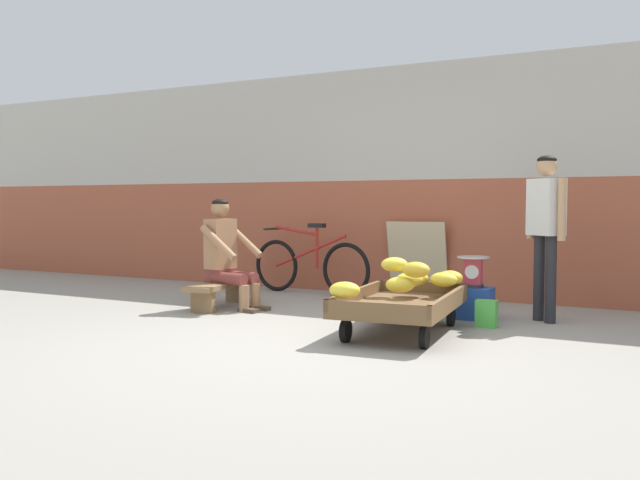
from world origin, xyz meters
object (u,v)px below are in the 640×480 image
low_bench (221,288)px  shopping_bag (487,314)px  sign_board (417,260)px  customer_adult (546,219)px  banana_cart (402,305)px  vendor_seated (227,254)px  bicycle_near_left (310,265)px  plastic_crate (473,303)px  weighing_scale (473,271)px

low_bench → shopping_bag: low_bench is taller
sign_board → customer_adult: customer_adult is taller
sign_board → banana_cart: bearing=-74.1°
sign_board → vendor_seated: bearing=-131.7°
banana_cart → sign_board: (-0.61, 2.15, 0.20)m
low_bench → bicycle_near_left: 1.38m
banana_cart → low_bench: size_ratio=1.33×
low_bench → sign_board: bearing=46.5°
customer_adult → shopping_bag: (-0.41, -0.52, -0.83)m
plastic_crate → bicycle_near_left: size_ratio=0.22×
banana_cart → weighing_scale: (0.34, 0.99, 0.21)m
banana_cart → sign_board: 2.24m
low_bench → banana_cart: bearing=-12.3°
vendor_seated → plastic_crate: (2.45, 0.53, -0.42)m
bicycle_near_left → customer_adult: (2.82, -0.66, 0.60)m
low_bench → weighing_scale: 2.60m
bicycle_near_left → vendor_seated: bearing=-100.9°
low_bench → shopping_bag: 2.76m
vendor_seated → bicycle_near_left: size_ratio=0.69×
banana_cart → low_bench: bearing=167.7°
customer_adult → bicycle_near_left: bearing=166.7°
customer_adult → shopping_bag: size_ratio=6.38×
weighing_scale → customer_adult: bearing=13.5°
banana_cart → shopping_bag: banana_cart is taller
sign_board → customer_adult: size_ratio=0.58×
bicycle_near_left → customer_adult: size_ratio=1.08×
vendor_seated → bicycle_near_left: (0.26, 1.34, -0.21)m
bicycle_near_left → sign_board: (1.24, 0.34, 0.09)m
weighing_scale → sign_board: size_ratio=0.34×
vendor_seated → shopping_bag: vendor_seated is taller
customer_adult → shopping_bag: bearing=-128.2°
bicycle_near_left → shopping_bag: size_ratio=6.89×
plastic_crate → shopping_bag: size_ratio=1.50×
low_bench → bicycle_near_left: bicycle_near_left is taller
banana_cart → vendor_seated: size_ratio=1.32×
plastic_crate → weighing_scale: bearing=-90.0°
weighing_scale → shopping_bag: weighing_scale is taller
bicycle_near_left → customer_adult: 2.96m
weighing_scale → customer_adult: (0.63, 0.15, 0.50)m
banana_cart → shopping_bag: (0.56, 0.63, -0.12)m
vendor_seated → plastic_crate: bearing=12.2°
bicycle_near_left → customer_adult: bearing=-13.3°
low_bench → weighing_scale: (2.54, 0.52, 0.25)m
banana_cart → customer_adult: customer_adult is taller
vendor_seated → customer_adult: customer_adult is taller
plastic_crate → banana_cart: bearing=-108.9°
vendor_seated → plastic_crate: size_ratio=3.17×
vendor_seated → shopping_bag: size_ratio=4.75×
banana_cart → vendor_seated: 2.19m
vendor_seated → bicycle_near_left: bearing=79.1°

